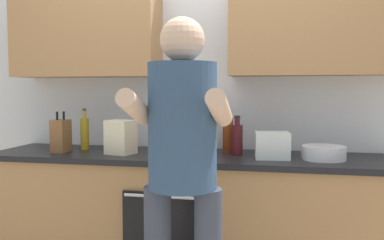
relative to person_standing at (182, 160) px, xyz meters
name	(u,v)px	position (x,y,z in m)	size (l,w,h in m)	color
back_wall_unit	(196,71)	(-0.14, 1.11, 0.49)	(4.00, 0.38, 2.50)	silver
counter	(188,217)	(-0.15, 0.83, -0.56)	(2.84, 0.67, 0.90)	#A37547
person_standing	(182,160)	(0.00, 0.00, 0.00)	(0.49, 0.45, 1.71)	#383D4C
bottle_wine	(237,139)	(0.19, 0.88, 0.01)	(0.08, 0.08, 0.27)	#471419
bottle_water	(184,137)	(-0.23, 1.05, -0.01)	(0.07, 0.07, 0.23)	silver
bottle_oil	(85,133)	(-0.95, 0.88, 0.02)	(0.06, 0.06, 0.31)	olive
bottle_syrup	(212,138)	(-0.01, 1.04, -0.01)	(0.06, 0.06, 0.24)	#8C4C14
bottle_vinegar	(228,134)	(0.12, 0.98, 0.02)	(0.08, 0.08, 0.31)	brown
cup_stoneware	(115,144)	(-0.74, 0.95, -0.07)	(0.08, 0.08, 0.09)	slate
mixing_bowl	(324,153)	(0.76, 0.80, -0.06)	(0.28, 0.28, 0.09)	silver
knife_block	(61,136)	(-1.08, 0.76, 0.01)	(0.10, 0.14, 0.29)	brown
grocery_bag_crisps	(194,139)	(-0.09, 0.78, 0.00)	(0.16, 0.18, 0.23)	red
grocery_bag_rice	(121,137)	(-0.62, 0.76, 0.01)	(0.18, 0.15, 0.24)	beige
grocery_bag_produce	(272,145)	(0.43, 0.78, -0.02)	(0.22, 0.19, 0.17)	silver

